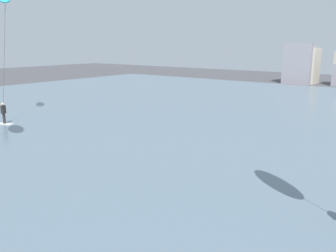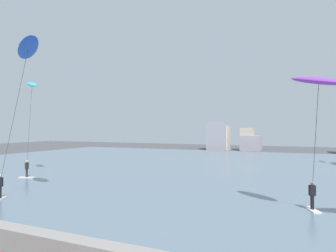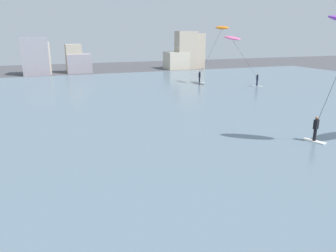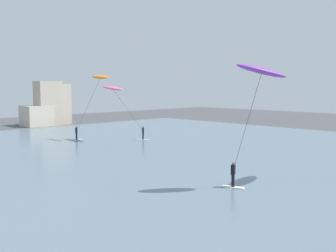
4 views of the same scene
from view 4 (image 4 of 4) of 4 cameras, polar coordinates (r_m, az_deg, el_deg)
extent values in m
cube|color=slate|center=(33.18, -21.58, -5.64)|extent=(84.00, 52.00, 0.10)
cube|color=beige|center=(66.40, -18.73, 1.41)|extent=(4.12, 3.95, 3.32)
cube|color=#B7A893|center=(66.58, -17.14, 3.17)|extent=(3.91, 2.62, 7.25)
cube|color=#B7A893|center=(68.38, -15.91, 3.10)|extent=(3.73, 2.97, 6.84)
cube|color=silver|center=(47.40, -13.25, -1.94)|extent=(1.37, 1.21, 0.06)
cylinder|color=#191E33|center=(47.35, -13.26, -1.44)|extent=(0.20, 0.20, 0.78)
cube|color=#191E33|center=(47.27, -13.28, -0.61)|extent=(0.38, 0.40, 0.60)
sphere|color=tan|center=(47.23, -13.29, -0.12)|extent=(0.20, 0.20, 0.20)
cylinder|color=#333333|center=(46.45, -11.61, 3.07)|extent=(1.83, 2.54, 6.17)
ellipsoid|color=orange|center=(45.87, -9.88, 7.10)|extent=(1.21, 2.74, 0.76)
cube|color=silver|center=(24.97, 9.48, -8.82)|extent=(0.91, 1.47, 0.06)
cylinder|color=black|center=(24.87, 9.50, -7.89)|extent=(0.20, 0.20, 0.78)
cube|color=black|center=(24.72, 9.52, -6.33)|extent=(0.40, 0.33, 0.60)
sphere|color=#9E7051|center=(24.63, 9.54, -5.40)|extent=(0.20, 0.20, 0.20)
cylinder|color=#333333|center=(23.88, 11.47, 0.33)|extent=(0.26, 1.74, 5.97)
ellipsoid|color=purple|center=(23.42, 13.54, 7.86)|extent=(3.18, 2.60, 1.11)
cube|color=silver|center=(46.18, -3.67, -2.00)|extent=(1.30, 1.31, 0.06)
cylinder|color=#191E33|center=(46.13, -3.67, -1.49)|extent=(0.20, 0.20, 0.78)
cube|color=#191E33|center=(46.05, -3.68, -0.63)|extent=(0.40, 0.40, 0.60)
sphere|color=#9E7051|center=(46.00, -3.68, -0.13)|extent=(0.20, 0.20, 0.20)
cylinder|color=#333333|center=(45.54, -5.85, 2.29)|extent=(3.06, 1.77, 4.89)
ellipsoid|color=pink|center=(45.22, -8.08, 5.52)|extent=(1.48, 3.92, 0.73)
camera|label=1|loc=(21.63, 41.19, 3.70)|focal=38.87mm
camera|label=2|loc=(19.21, 58.81, -1.74)|focal=30.90mm
camera|label=3|loc=(3.95, 61.71, 7.35)|focal=35.04mm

